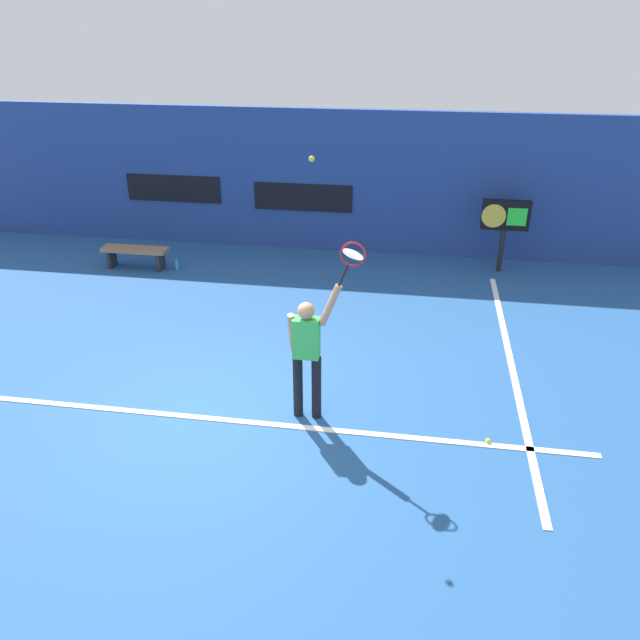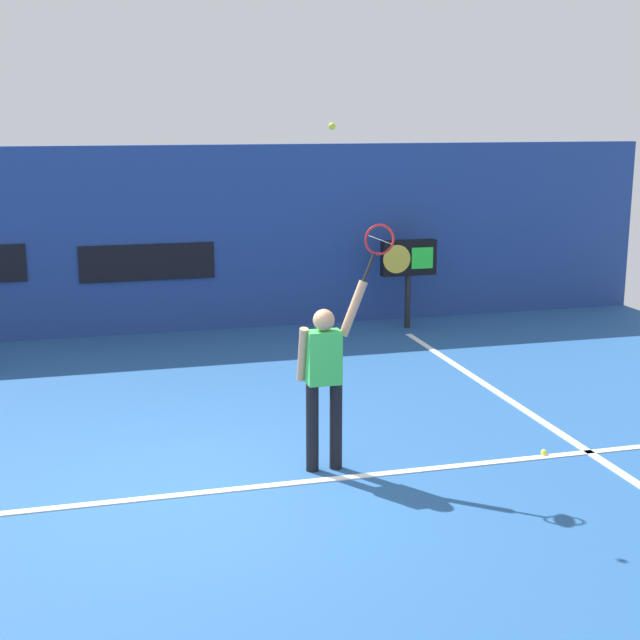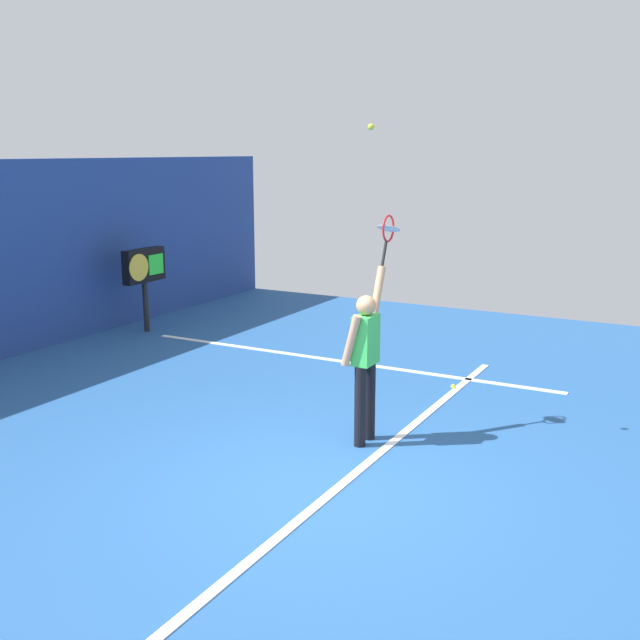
{
  "view_description": "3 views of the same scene",
  "coord_description": "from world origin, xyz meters",
  "px_view_note": "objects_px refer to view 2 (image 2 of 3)",
  "views": [
    {
      "loc": [
        2.54,
        -6.82,
        4.99
      ],
      "look_at": [
        1.39,
        0.42,
        1.35
      ],
      "focal_mm": 35.41,
      "sensor_mm": 36.0,
      "label": 1
    },
    {
      "loc": [
        -1.05,
        -8.31,
        3.57
      ],
      "look_at": [
        1.36,
        0.75,
        1.45
      ],
      "focal_mm": 50.96,
      "sensor_mm": 36.0,
      "label": 2
    },
    {
      "loc": [
        -6.18,
        -3.26,
        3.23
      ],
      "look_at": [
        0.89,
        0.56,
        1.45
      ],
      "focal_mm": 43.09,
      "sensor_mm": 36.0,
      "label": 3
    }
  ],
  "objects_px": {
    "tennis_player": "(324,375)",
    "tennis_racket": "(378,243)",
    "scoreboard_clock": "(408,261)",
    "spare_ball": "(544,453)",
    "tennis_ball": "(332,126)"
  },
  "relations": [
    {
      "from": "tennis_player",
      "to": "tennis_ball",
      "type": "relative_size",
      "value": 28.92
    },
    {
      "from": "tennis_player",
      "to": "scoreboard_clock",
      "type": "relative_size",
      "value": 1.3
    },
    {
      "from": "tennis_player",
      "to": "tennis_racket",
      "type": "bearing_deg",
      "value": -0.44
    },
    {
      "from": "tennis_ball",
      "to": "scoreboard_clock",
      "type": "distance_m",
      "value": 6.92
    },
    {
      "from": "tennis_player",
      "to": "scoreboard_clock",
      "type": "height_order",
      "value": "tennis_player"
    },
    {
      "from": "scoreboard_clock",
      "to": "tennis_ball",
      "type": "bearing_deg",
      "value": -117.15
    },
    {
      "from": "scoreboard_clock",
      "to": "spare_ball",
      "type": "distance_m",
      "value": 6.19
    },
    {
      "from": "tennis_player",
      "to": "spare_ball",
      "type": "distance_m",
      "value": 2.58
    },
    {
      "from": "tennis_ball",
      "to": "scoreboard_clock",
      "type": "xyz_separation_m",
      "value": [
        2.98,
        5.8,
        -2.31
      ]
    },
    {
      "from": "tennis_ball",
      "to": "spare_ball",
      "type": "distance_m",
      "value": 4.14
    },
    {
      "from": "tennis_racket",
      "to": "spare_ball",
      "type": "distance_m",
      "value": 2.95
    },
    {
      "from": "tennis_racket",
      "to": "scoreboard_clock",
      "type": "xyz_separation_m",
      "value": [
        2.5,
        5.81,
        -1.18
      ]
    },
    {
      "from": "tennis_ball",
      "to": "tennis_racket",
      "type": "bearing_deg",
      "value": -0.93
    },
    {
      "from": "tennis_player",
      "to": "tennis_racket",
      "type": "xyz_separation_m",
      "value": [
        0.55,
        -0.0,
        1.32
      ]
    },
    {
      "from": "scoreboard_clock",
      "to": "spare_ball",
      "type": "height_order",
      "value": "scoreboard_clock"
    }
  ]
}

